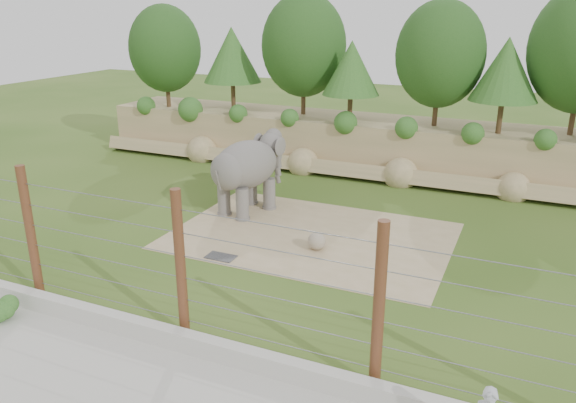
% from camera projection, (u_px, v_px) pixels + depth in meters
% --- Properties ---
extents(ground, '(90.00, 90.00, 0.00)m').
position_uv_depth(ground, '(263.00, 266.00, 18.32)').
color(ground, '#335518').
rests_on(ground, ground).
extents(back_embankment, '(30.00, 5.52, 8.77)m').
position_uv_depth(back_embankment, '(387.00, 93.00, 27.70)').
color(back_embankment, '#95865B').
rests_on(back_embankment, ground).
extents(dirt_patch, '(10.00, 7.00, 0.02)m').
position_uv_depth(dirt_patch, '(311.00, 236.00, 20.71)').
color(dirt_patch, tan).
rests_on(dirt_patch, ground).
extents(drain_grate, '(1.00, 0.60, 0.03)m').
position_uv_depth(drain_grate, '(221.00, 257.00, 18.92)').
color(drain_grate, '#262628').
rests_on(drain_grate, dirt_patch).
extents(elephant, '(2.53, 4.12, 3.11)m').
position_uv_depth(elephant, '(246.00, 175.00, 22.65)').
color(elephant, '#5E5954').
rests_on(elephant, ground).
extents(stone_ball, '(0.63, 0.63, 0.63)m').
position_uv_depth(stone_ball, '(317.00, 241.00, 19.44)').
color(stone_ball, gray).
rests_on(stone_ball, dirt_patch).
extents(retaining_wall, '(26.00, 0.35, 0.50)m').
position_uv_depth(retaining_wall, '(173.00, 338.00, 13.93)').
color(retaining_wall, beige).
rests_on(retaining_wall, ground).
extents(walkway, '(26.00, 4.00, 0.01)m').
position_uv_depth(walkway, '(121.00, 394.00, 12.29)').
color(walkway, beige).
rests_on(walkway, ground).
extents(barrier_fence, '(20.26, 0.26, 4.00)m').
position_uv_depth(barrier_fence, '(181.00, 266.00, 13.78)').
color(barrier_fence, '#54261C').
rests_on(barrier_fence, ground).
extents(walkway_shrub, '(0.67, 0.67, 0.67)m').
position_uv_depth(walkway_shrub, '(6.00, 309.00, 15.07)').
color(walkway_shrub, '#2E6326').
rests_on(walkway_shrub, walkway).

